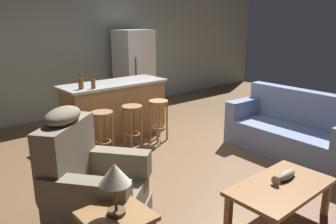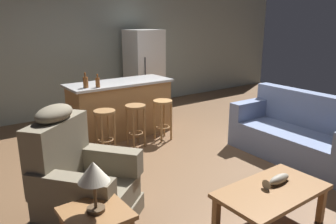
{
  "view_description": "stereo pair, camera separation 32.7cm",
  "coord_description": "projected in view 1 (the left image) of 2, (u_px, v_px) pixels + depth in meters",
  "views": [
    {
      "loc": [
        -2.84,
        -3.37,
        1.96
      ],
      "look_at": [
        -0.04,
        -0.1,
        0.75
      ],
      "focal_mm": 35.0,
      "sensor_mm": 36.0,
      "label": 1
    },
    {
      "loc": [
        -2.58,
        -3.57,
        1.96
      ],
      "look_at": [
        -0.04,
        -0.1,
        0.75
      ],
      "focal_mm": 35.0,
      "sensor_mm": 36.0,
      "label": 2
    }
  ],
  "objects": [
    {
      "name": "coffee_table",
      "position": [
        281.0,
        190.0,
        3.19
      ],
      "size": [
        1.1,
        0.6,
        0.42
      ],
      "color": "olive",
      "rests_on": "ground_plane"
    },
    {
      "name": "bottle_short_amber",
      "position": [
        93.0,
        83.0,
        5.0
      ],
      "size": [
        0.07,
        0.07,
        0.21
      ],
      "color": "brown",
      "rests_on": "kitchen_island"
    },
    {
      "name": "kitchen_island",
      "position": [
        115.0,
        109.0,
        5.63
      ],
      "size": [
        1.8,
        0.7,
        0.95
      ],
      "color": "#9E7042",
      "rests_on": "ground_plane"
    },
    {
      "name": "refrigerator",
      "position": [
        134.0,
        71.0,
        7.17
      ],
      "size": [
        0.7,
        0.69,
        1.76
      ],
      "color": "white",
      "rests_on": "ground_plane"
    },
    {
      "name": "recliner_near_lamp",
      "position": [
        91.0,
        187.0,
        3.13
      ],
      "size": [
        1.18,
        1.18,
        1.2
      ],
      "rotation": [
        0.0,
        0.0,
        -0.9
      ],
      "color": "#756B56",
      "rests_on": "ground_plane"
    },
    {
      "name": "back_wall",
      "position": [
        67.0,
        53.0,
        6.7
      ],
      "size": [
        12.0,
        0.05,
        2.6
      ],
      "color": "#939E93",
      "rests_on": "ground_plane"
    },
    {
      "name": "bottle_tall_green",
      "position": [
        81.0,
        83.0,
        4.95
      ],
      "size": [
        0.08,
        0.08,
        0.24
      ],
      "color": "brown",
      "rests_on": "kitchen_island"
    },
    {
      "name": "couch",
      "position": [
        294.0,
        132.0,
        4.91
      ],
      "size": [
        0.9,
        1.93,
        0.94
      ],
      "rotation": [
        0.0,
        0.0,
        3.11
      ],
      "color": "#707FA3",
      "rests_on": "ground_plane"
    },
    {
      "name": "bar_stool_right",
      "position": [
        158.0,
        113.0,
        5.45
      ],
      "size": [
        0.32,
        0.32,
        0.68
      ],
      "color": "#A87A47",
      "rests_on": "ground_plane"
    },
    {
      "name": "ground_plane",
      "position": [
        166.0,
        160.0,
        4.77
      ],
      "size": [
        12.0,
        12.0,
        0.0
      ],
      "color": "brown"
    },
    {
      "name": "bar_stool_left",
      "position": [
        103.0,
        125.0,
        4.79
      ],
      "size": [
        0.32,
        0.32,
        0.68
      ],
      "color": "olive",
      "rests_on": "ground_plane"
    },
    {
      "name": "table_lamp",
      "position": [
        115.0,
        176.0,
        2.37
      ],
      "size": [
        0.24,
        0.24,
        0.41
      ],
      "color": "#4C3823",
      "rests_on": "end_table"
    },
    {
      "name": "bar_stool_middle",
      "position": [
        132.0,
        119.0,
        5.12
      ],
      "size": [
        0.32,
        0.32,
        0.68
      ],
      "color": "olive",
      "rests_on": "ground_plane"
    },
    {
      "name": "fish_figurine",
      "position": [
        285.0,
        176.0,
        3.26
      ],
      "size": [
        0.34,
        0.1,
        0.1
      ],
      "color": "#4C3823",
      "rests_on": "coffee_table"
    }
  ]
}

